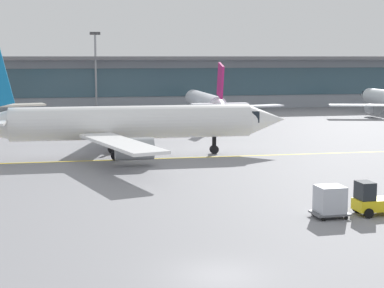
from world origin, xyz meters
name	(u,v)px	position (x,y,z in m)	size (l,w,h in m)	color
ground_plane	(219,275)	(0.00, 0.00, 0.00)	(400.00, 400.00, 0.00)	gray
taxiway_centreline_stripe	(135,159)	(-0.21, 32.71, 0.00)	(110.00, 0.36, 0.01)	yellow
terminal_concourse	(102,82)	(0.00, 91.36, 4.92)	(179.55, 11.00, 9.60)	#8C939E
gate_airplane_2	(205,102)	(14.38, 68.68, 2.65)	(24.83, 26.63, 8.84)	silver
taxiing_regional_jet	(128,123)	(-0.63, 34.71, 3.21)	(32.24, 30.09, 10.71)	white
baggage_tug	(372,201)	(11.83, 8.79, 0.89)	(2.66, 1.72, 2.10)	yellow
cargo_dolly_lead	(330,200)	(8.99, 8.67, 1.05)	(2.17, 1.69, 1.94)	#595B60
apron_light_mast_1	(96,68)	(-1.38, 84.79, 7.56)	(1.80, 0.36, 13.75)	gray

